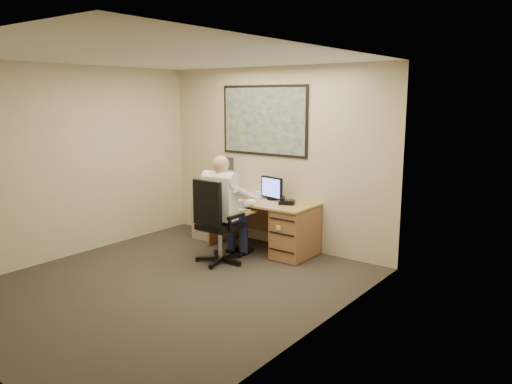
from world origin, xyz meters
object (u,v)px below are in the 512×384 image
Objects in this scene: filing_cabinet at (213,215)px; person at (221,209)px; office_chair at (218,239)px; desk at (283,224)px.

filing_cabinet is 0.58× the size of person.
filing_cabinet is 0.74× the size of office_chair.
filing_cabinet is (-1.39, 0.04, -0.07)m from desk.
office_chair is 0.41m from person.
desk is 1.00m from office_chair.
desk reaches higher than filing_cabinet.
desk is 1.39m from filing_cabinet.
person reaches higher than office_chair.
desk is at bearing 62.00° from office_chair.
desk is 1.36× the size of office_chair.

